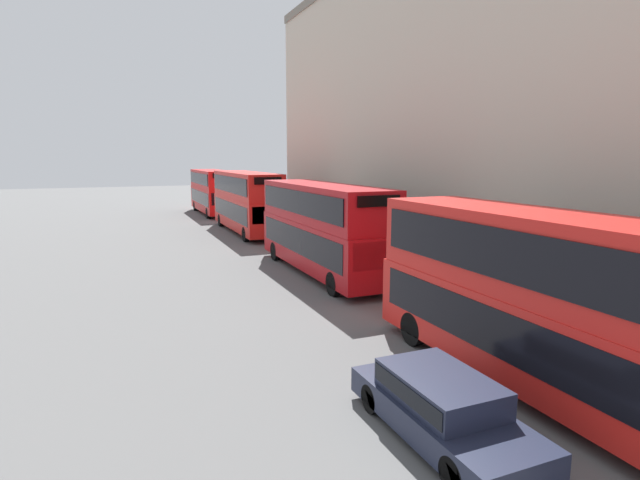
{
  "coord_description": "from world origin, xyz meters",
  "views": [
    {
      "loc": [
        -7.63,
        -0.93,
        5.58
      ],
      "look_at": [
        0.48,
        18.37,
        2.07
      ],
      "focal_mm": 28.0,
      "sensor_mm": 36.0,
      "label": 1
    }
  ],
  "objects_px": {
    "bus_second_in_queue": "(322,225)",
    "bus_trailing": "(212,190)",
    "bus_third_in_queue": "(246,200)",
    "bus_leading": "(559,300)",
    "car_dark_sedan": "(441,404)",
    "pedestrian": "(309,232)"
  },
  "relations": [
    {
      "from": "bus_second_in_queue",
      "to": "pedestrian",
      "type": "relative_size",
      "value": 6.01
    },
    {
      "from": "bus_second_in_queue",
      "to": "car_dark_sedan",
      "type": "relative_size",
      "value": 2.42
    },
    {
      "from": "bus_third_in_queue",
      "to": "bus_trailing",
      "type": "height_order",
      "value": "bus_third_in_queue"
    },
    {
      "from": "bus_leading",
      "to": "bus_second_in_queue",
      "type": "bearing_deg",
      "value": 90.0
    },
    {
      "from": "bus_third_in_queue",
      "to": "car_dark_sedan",
      "type": "xyz_separation_m",
      "value": [
        -3.4,
        -28.41,
        -1.76
      ]
    },
    {
      "from": "bus_third_in_queue",
      "to": "car_dark_sedan",
      "type": "bearing_deg",
      "value": -96.82
    },
    {
      "from": "bus_leading",
      "to": "bus_third_in_queue",
      "type": "relative_size",
      "value": 1.01
    },
    {
      "from": "bus_leading",
      "to": "car_dark_sedan",
      "type": "height_order",
      "value": "bus_leading"
    },
    {
      "from": "bus_second_in_queue",
      "to": "car_dark_sedan",
      "type": "distance_m",
      "value": 14.58
    },
    {
      "from": "bus_trailing",
      "to": "car_dark_sedan",
      "type": "bearing_deg",
      "value": -94.66
    },
    {
      "from": "bus_second_in_queue",
      "to": "bus_trailing",
      "type": "height_order",
      "value": "bus_second_in_queue"
    },
    {
      "from": "bus_second_in_queue",
      "to": "bus_third_in_queue",
      "type": "bearing_deg",
      "value": 90.0
    },
    {
      "from": "bus_second_in_queue",
      "to": "bus_third_in_queue",
      "type": "xyz_separation_m",
      "value": [
        0.0,
        14.34,
        0.08
      ]
    },
    {
      "from": "car_dark_sedan",
      "to": "pedestrian",
      "type": "bearing_deg",
      "value": 75.28
    },
    {
      "from": "bus_leading",
      "to": "bus_trailing",
      "type": "height_order",
      "value": "bus_leading"
    },
    {
      "from": "bus_third_in_queue",
      "to": "pedestrian",
      "type": "height_order",
      "value": "bus_third_in_queue"
    },
    {
      "from": "bus_trailing",
      "to": "pedestrian",
      "type": "height_order",
      "value": "bus_trailing"
    },
    {
      "from": "car_dark_sedan",
      "to": "pedestrian",
      "type": "relative_size",
      "value": 2.48
    },
    {
      "from": "bus_leading",
      "to": "car_dark_sedan",
      "type": "distance_m",
      "value": 3.81
    },
    {
      "from": "bus_second_in_queue",
      "to": "bus_trailing",
      "type": "distance_m",
      "value": 27.6
    },
    {
      "from": "bus_leading",
      "to": "bus_third_in_queue",
      "type": "bearing_deg",
      "value": 90.0
    },
    {
      "from": "bus_second_in_queue",
      "to": "car_dark_sedan",
      "type": "bearing_deg",
      "value": -103.58
    }
  ]
}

